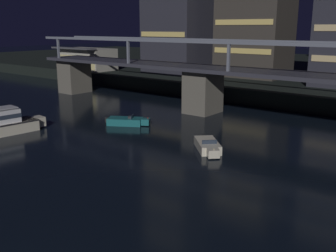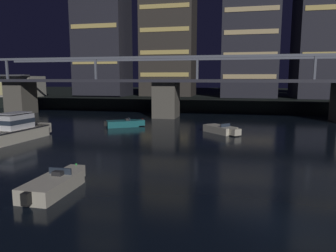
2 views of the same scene
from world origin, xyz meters
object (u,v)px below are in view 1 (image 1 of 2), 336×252
river_bridge (305,91)px  cabin_cruiser_near_left (0,125)px  speedboat_mid_center (127,121)px  waterfront_pavilion (87,59)px  speedboat_near_right (208,146)px  tower_west_tall (256,7)px

river_bridge → cabin_cruiser_near_left: 32.47m
cabin_cruiser_near_left → speedboat_mid_center: (7.41, 11.15, -0.64)m
cabin_cruiser_near_left → speedboat_mid_center: cabin_cruiser_near_left is taller
cabin_cruiser_near_left → speedboat_mid_center: 13.40m
waterfront_pavilion → speedboat_near_right: 52.78m
tower_west_tall → speedboat_near_right: size_ratio=5.54×
tower_west_tall → speedboat_near_right: (13.92, -36.35, -13.80)m
river_bridge → tower_west_tall: tower_west_tall is taller
tower_west_tall → cabin_cruiser_near_left: size_ratio=2.62×
tower_west_tall → waterfront_pavilion: tower_west_tall is taller
river_bridge → cabin_cruiser_near_left: bearing=-137.0°
river_bridge → speedboat_mid_center: bearing=-146.0°
river_bridge → speedboat_mid_center: (-16.20, -10.91, -3.78)m
speedboat_mid_center → waterfront_pavilion: bearing=146.0°
waterfront_pavilion → speedboat_near_right: waterfront_pavilion is taller
speedboat_mid_center → cabin_cruiser_near_left: bearing=-123.6°
river_bridge → tower_west_tall: size_ratio=3.48×
tower_west_tall → speedboat_mid_center: size_ratio=5.00×
river_bridge → speedboat_mid_center: river_bridge is taller
tower_west_tall → waterfront_pavilion: bearing=-160.7°
speedboat_mid_center → tower_west_tall: bearing=92.5°
tower_west_tall → waterfront_pavilion: (-32.38, -11.32, -9.77)m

